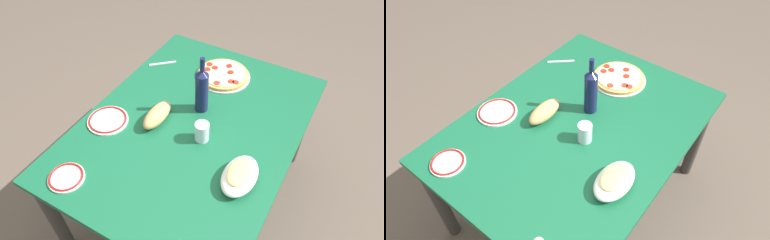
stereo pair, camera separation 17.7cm
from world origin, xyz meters
The scene contains 10 objects.
ground_plane centered at (0.00, 0.00, 0.00)m, with size 8.00×8.00×0.00m, color brown.
dining_table centered at (0.00, 0.00, 0.62)m, with size 1.41×1.06×0.71m.
pepperoni_pizza centered at (-0.44, -0.03, 0.73)m, with size 0.32×0.32×0.03m.
baked_pasta_dish centered at (0.20, 0.36, 0.75)m, with size 0.24×0.15×0.08m.
wine_bottle centered at (-0.13, -0.01, 0.85)m, with size 0.07×0.07×0.33m.
water_glass centered at (0.06, 0.09, 0.76)m, with size 0.07×0.07×0.10m, color silver.
side_plate_near centered at (0.57, -0.33, 0.72)m, with size 0.16×0.16×0.02m.
side_plate_far centered at (0.20, -0.39, 0.72)m, with size 0.21×0.21×0.02m.
bread_loaf centered at (0.07, -0.17, 0.75)m, with size 0.22×0.09×0.08m, color tan.
fork_left centered at (-0.37, -0.42, 0.71)m, with size 0.17×0.02×0.01m, color #B7B7BC.
Camera 2 is at (0.99, 0.76, 2.00)m, focal length 32.26 mm.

